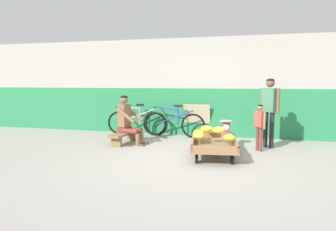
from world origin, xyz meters
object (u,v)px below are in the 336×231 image
plastic_crate (226,140)px  sign_board (197,120)px  banana_cart (213,145)px  shopping_bag (217,146)px  low_bench (125,135)px  customer_child (260,122)px  bicycle_near_left (136,122)px  bicycle_far_left (174,124)px  vendor_seated (128,120)px  customer_adult (270,105)px  weighing_scale (226,127)px

plastic_crate → sign_board: 1.48m
banana_cart → shopping_bag: bearing=85.5°
low_bench → customer_child: bearing=-0.1°
bicycle_near_left → customer_child: bearing=-20.1°
sign_board → bicycle_far_left: bearing=-149.7°
customer_child → shopping_bag: (-0.85, -0.26, -0.49)m
customer_child → vendor_seated: bearing=-179.8°
low_bench → vendor_seated: 0.38m
vendor_seated → shopping_bag: size_ratio=4.75×
bicycle_far_left → customer_adult: size_ratio=1.08×
low_bench → customer_adult: 3.38m
weighing_scale → customer_child: size_ratio=0.30×
customer_adult → customer_child: size_ratio=1.55×
banana_cart → customer_child: size_ratio=1.56×
vendor_seated → bicycle_far_left: 1.44m
weighing_scale → bicycle_near_left: (-2.49, 0.91, -0.10)m
low_bench → weighing_scale: (2.35, 0.26, 0.25)m
vendor_seated → customer_adult: size_ratio=0.75×
plastic_crate → bicycle_near_left: 2.66m
bicycle_far_left → customer_child: 2.41m
banana_cart → bicycle_far_left: bicycle_far_left is taller
bicycle_near_left → customer_adult: (3.41, -0.77, 0.60)m
weighing_scale → bicycle_far_left: size_ratio=0.18×
vendor_seated → customer_adult: (3.18, 0.41, 0.38)m
banana_cart → bicycle_far_left: size_ratio=0.93×
vendor_seated → shopping_bag: bearing=-6.9°
vendor_seated → bicycle_near_left: size_ratio=0.69×
bicycle_near_left → vendor_seated: bearing=-79.1°
weighing_scale → bicycle_near_left: size_ratio=0.18×
weighing_scale → vendor_seated: bearing=-173.1°
plastic_crate → shopping_bag: plastic_crate is taller
vendor_seated → customer_child: vendor_seated is taller
weighing_scale → shopping_bag: bearing=-105.3°
vendor_seated → banana_cart: bearing=-19.0°
bicycle_near_left → customer_adult: 3.55m
plastic_crate → shopping_bag: size_ratio=1.50×
bicycle_near_left → weighing_scale: bearing=-20.0°
weighing_scale → bicycle_far_left: (-1.41, 0.86, -0.10)m
plastic_crate → customer_adult: customer_adult is taller
banana_cart → weighing_scale: weighing_scale is taller
vendor_seated → customer_adult: customer_adult is taller
bicycle_near_left → customer_child: (3.20, -1.17, 0.26)m
plastic_crate → weighing_scale: bearing=-90.0°
sign_board → customer_child: (1.55, -1.45, 0.18)m
bicycle_near_left → shopping_bag: 2.76m
bicycle_near_left → bicycle_far_left: (1.08, -0.05, 0.00)m
sign_board → weighing_scale: bearing=-54.6°
vendor_seated → sign_board: vendor_seated is taller
vendor_seated → customer_child: 2.97m
low_bench → banana_cart: bearing=-18.6°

